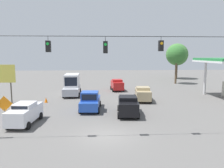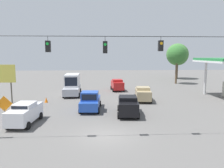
{
  "view_description": "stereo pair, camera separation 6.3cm",
  "coord_description": "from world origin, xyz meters",
  "px_view_note": "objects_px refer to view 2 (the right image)",
  "views": [
    {
      "loc": [
        0.44,
        15.78,
        6.06
      ],
      "look_at": [
        -0.87,
        -6.73,
        3.03
      ],
      "focal_mm": 35.0,
      "sensor_mm": 36.0,
      "label": 1
    },
    {
      "loc": [
        0.38,
        15.79,
        6.06
      ],
      "look_at": [
        -0.87,
        -6.73,
        3.03
      ],
      "focal_mm": 35.0,
      "sensor_mm": 36.0,
      "label": 2
    }
  ],
  "objects_px": {
    "traffic_cone_fourth": "(41,104)",
    "traffic_cone_fifth": "(46,100)",
    "traffic_cone_third": "(38,109)",
    "tree_horizon_left": "(177,55)",
    "traffic_cone_second": "(30,114)",
    "sedan_tan_oncoming_far": "(143,94)",
    "sedan_white_parked_shoulder": "(25,113)",
    "box_truck_silver_withflow_far": "(72,85)",
    "sedan_black_crossing_near": "(128,105)",
    "traffic_cone_nearest": "(21,123)",
    "overhead_signal_span": "(105,72)",
    "work_zone_sign": "(4,106)",
    "sedan_red_oncoming_deep": "(117,85)",
    "tree_horizon_right": "(177,55)",
    "pickup_truck_blue_withflow_mid": "(90,101)"
  },
  "relations": [
    {
      "from": "traffic_cone_fourth",
      "to": "traffic_cone_fifth",
      "type": "bearing_deg",
      "value": -89.63
    },
    {
      "from": "traffic_cone_third",
      "to": "tree_horizon_left",
      "type": "relative_size",
      "value": 0.08
    },
    {
      "from": "traffic_cone_second",
      "to": "sedan_tan_oncoming_far",
      "type": "bearing_deg",
      "value": -150.44
    },
    {
      "from": "sedan_white_parked_shoulder",
      "to": "traffic_cone_fifth",
      "type": "height_order",
      "value": "sedan_white_parked_shoulder"
    },
    {
      "from": "box_truck_silver_withflow_far",
      "to": "traffic_cone_second",
      "type": "height_order",
      "value": "box_truck_silver_withflow_far"
    },
    {
      "from": "sedan_black_crossing_near",
      "to": "traffic_cone_nearest",
      "type": "relative_size",
      "value": 6.82
    },
    {
      "from": "overhead_signal_span",
      "to": "traffic_cone_fifth",
      "type": "bearing_deg",
      "value": -58.96
    },
    {
      "from": "box_truck_silver_withflow_far",
      "to": "traffic_cone_second",
      "type": "bearing_deg",
      "value": 78.23
    },
    {
      "from": "sedan_black_crossing_near",
      "to": "traffic_cone_third",
      "type": "bearing_deg",
      "value": -10.18
    },
    {
      "from": "overhead_signal_span",
      "to": "sedan_tan_oncoming_far",
      "type": "distance_m",
      "value": 13.92
    },
    {
      "from": "box_truck_silver_withflow_far",
      "to": "traffic_cone_fourth",
      "type": "xyz_separation_m",
      "value": [
        2.65,
        7.9,
        -1.2
      ]
    },
    {
      "from": "sedan_tan_oncoming_far",
      "to": "traffic_cone_nearest",
      "type": "relative_size",
      "value": 6.4
    },
    {
      "from": "traffic_cone_fifth",
      "to": "work_zone_sign",
      "type": "distance_m",
      "value": 10.54
    },
    {
      "from": "sedan_tan_oncoming_far",
      "to": "sedan_red_oncoming_deep",
      "type": "bearing_deg",
      "value": -72.46
    },
    {
      "from": "traffic_cone_second",
      "to": "traffic_cone_fifth",
      "type": "distance_m",
      "value": 6.82
    },
    {
      "from": "sedan_white_parked_shoulder",
      "to": "tree_horizon_right",
      "type": "distance_m",
      "value": 34.74
    },
    {
      "from": "sedan_white_parked_shoulder",
      "to": "work_zone_sign",
      "type": "xyz_separation_m",
      "value": [
        0.98,
        1.68,
        1.01
      ]
    },
    {
      "from": "sedan_red_oncoming_deep",
      "to": "sedan_white_parked_shoulder",
      "type": "distance_m",
      "value": 19.93
    },
    {
      "from": "sedan_tan_oncoming_far",
      "to": "traffic_cone_nearest",
      "type": "xyz_separation_m",
      "value": [
        12.33,
        9.66,
        -0.64
      ]
    },
    {
      "from": "sedan_red_oncoming_deep",
      "to": "work_zone_sign",
      "type": "xyz_separation_m",
      "value": [
        10.53,
        19.17,
        0.99
      ]
    },
    {
      "from": "sedan_black_crossing_near",
      "to": "traffic_cone_second",
      "type": "height_order",
      "value": "sedan_black_crossing_near"
    },
    {
      "from": "sedan_tan_oncoming_far",
      "to": "tree_horizon_left",
      "type": "relative_size",
      "value": 0.49
    },
    {
      "from": "sedan_black_crossing_near",
      "to": "traffic_cone_nearest",
      "type": "bearing_deg",
      "value": 18.54
    },
    {
      "from": "sedan_black_crossing_near",
      "to": "work_zone_sign",
      "type": "distance_m",
      "value": 11.25
    },
    {
      "from": "sedan_black_crossing_near",
      "to": "pickup_truck_blue_withflow_mid",
      "type": "bearing_deg",
      "value": -28.94
    },
    {
      "from": "tree_horizon_left",
      "to": "work_zone_sign",
      "type": "bearing_deg",
      "value": 53.75
    },
    {
      "from": "sedan_red_oncoming_deep",
      "to": "tree_horizon_right",
      "type": "height_order",
      "value": "tree_horizon_right"
    },
    {
      "from": "traffic_cone_fourth",
      "to": "work_zone_sign",
      "type": "bearing_deg",
      "value": 84.74
    },
    {
      "from": "tree_horizon_left",
      "to": "traffic_cone_nearest",
      "type": "bearing_deg",
      "value": 53.97
    },
    {
      "from": "sedan_tan_oncoming_far",
      "to": "traffic_cone_second",
      "type": "relative_size",
      "value": 6.4
    },
    {
      "from": "overhead_signal_span",
      "to": "traffic_cone_fifth",
      "type": "relative_size",
      "value": 31.17
    },
    {
      "from": "overhead_signal_span",
      "to": "traffic_cone_nearest",
      "type": "height_order",
      "value": "overhead_signal_span"
    },
    {
      "from": "sedan_black_crossing_near",
      "to": "traffic_cone_fifth",
      "type": "relative_size",
      "value": 6.82
    },
    {
      "from": "traffic_cone_second",
      "to": "traffic_cone_fourth",
      "type": "xyz_separation_m",
      "value": [
        0.09,
        -4.37,
        0.0
      ]
    },
    {
      "from": "sedan_red_oncoming_deep",
      "to": "work_zone_sign",
      "type": "height_order",
      "value": "work_zone_sign"
    },
    {
      "from": "sedan_black_crossing_near",
      "to": "traffic_cone_fifth",
      "type": "height_order",
      "value": "sedan_black_crossing_near"
    },
    {
      "from": "traffic_cone_fourth",
      "to": "tree_horizon_left",
      "type": "bearing_deg",
      "value": -132.24
    },
    {
      "from": "tree_horizon_right",
      "to": "box_truck_silver_withflow_far",
      "type": "bearing_deg",
      "value": 30.03
    },
    {
      "from": "box_truck_silver_withflow_far",
      "to": "traffic_cone_nearest",
      "type": "distance_m",
      "value": 15.13
    },
    {
      "from": "tree_horizon_left",
      "to": "tree_horizon_right",
      "type": "xyz_separation_m",
      "value": [
        3.53,
        9.5,
        -0.04
      ]
    },
    {
      "from": "traffic_cone_third",
      "to": "traffic_cone_second",
      "type": "bearing_deg",
      "value": 86.99
    },
    {
      "from": "sedan_tan_oncoming_far",
      "to": "traffic_cone_fourth",
      "type": "bearing_deg",
      "value": 12.06
    },
    {
      "from": "tree_horizon_left",
      "to": "tree_horizon_right",
      "type": "distance_m",
      "value": 10.13
    },
    {
      "from": "sedan_black_crossing_near",
      "to": "tree_horizon_left",
      "type": "distance_m",
      "value": 37.25
    },
    {
      "from": "traffic_cone_third",
      "to": "work_zone_sign",
      "type": "height_order",
      "value": "work_zone_sign"
    },
    {
      "from": "sedan_white_parked_shoulder",
      "to": "tree_horizon_left",
      "type": "bearing_deg",
      "value": -126.51
    },
    {
      "from": "traffic_cone_second",
      "to": "work_zone_sign",
      "type": "height_order",
      "value": "work_zone_sign"
    },
    {
      "from": "box_truck_silver_withflow_far",
      "to": "traffic_cone_third",
      "type": "distance_m",
      "value": 10.35
    },
    {
      "from": "pickup_truck_blue_withflow_mid",
      "to": "sedan_red_oncoming_deep",
      "type": "relative_size",
      "value": 1.28
    },
    {
      "from": "traffic_cone_fifth",
      "to": "traffic_cone_fourth",
      "type": "bearing_deg",
      "value": 90.37
    }
  ]
}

